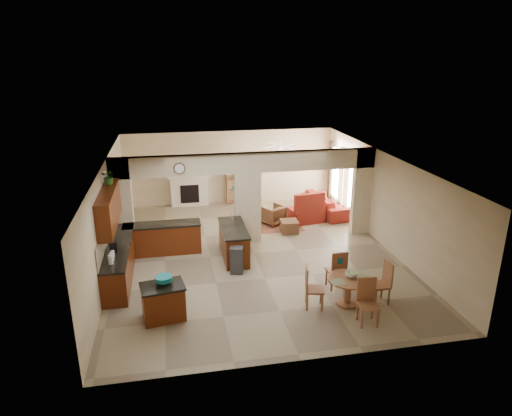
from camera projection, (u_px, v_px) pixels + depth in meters
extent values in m
plane|color=gray|center=(254.00, 253.00, 13.40)|extent=(10.00, 10.00, 0.00)
plane|color=white|center=(253.00, 160.00, 12.49)|extent=(10.00, 10.00, 0.00)
plane|color=beige|center=(230.00, 167.00, 17.59)|extent=(8.00, 0.00, 8.00)
plane|color=beige|center=(304.00, 296.00, 8.30)|extent=(8.00, 0.00, 8.00)
plane|color=beige|center=(107.00, 218.00, 12.23)|extent=(0.00, 10.00, 10.00)
plane|color=beige|center=(385.00, 200.00, 13.65)|extent=(0.00, 10.00, 10.00)
cube|color=beige|center=(122.00, 205.00, 13.22)|extent=(0.60, 0.25, 2.80)
cube|color=beige|center=(248.00, 207.00, 13.97)|extent=(0.80, 0.25, 2.20)
cube|color=beige|center=(362.00, 191.00, 14.53)|extent=(0.60, 0.25, 2.80)
cube|color=beige|center=(247.00, 163.00, 13.52)|extent=(8.00, 0.25, 0.60)
cube|color=#431907|center=(120.00, 262.00, 11.86)|extent=(0.60, 3.20, 0.86)
cube|color=black|center=(118.00, 246.00, 11.71)|extent=(0.62, 3.22, 0.05)
cube|color=tan|center=(105.00, 236.00, 11.56)|extent=(0.02, 3.20, 0.55)
cube|color=#431907|center=(163.00, 239.00, 13.33)|extent=(2.20, 0.60, 0.86)
cube|color=black|center=(162.00, 224.00, 13.18)|extent=(2.22, 0.62, 0.05)
cube|color=#431907|center=(109.00, 208.00, 11.35)|extent=(0.35, 2.40, 0.90)
cube|color=#431907|center=(234.00, 243.00, 13.06)|extent=(0.65, 1.80, 0.86)
cube|color=black|center=(233.00, 228.00, 12.91)|extent=(0.70, 1.85, 0.05)
cube|color=silver|center=(238.00, 255.00, 12.27)|extent=(0.58, 0.04, 0.70)
cylinder|color=#4B2B19|center=(179.00, 169.00, 13.04)|extent=(0.34, 0.03, 0.34)
cube|color=brown|center=(277.00, 225.00, 15.56)|extent=(1.60, 1.30, 0.01)
cube|color=#EFE2CF|center=(189.00, 192.00, 17.43)|extent=(1.40, 0.28, 1.10)
cube|color=black|center=(190.00, 194.00, 17.32)|extent=(0.70, 0.04, 0.70)
cube|color=#EFE2CF|center=(189.00, 177.00, 17.22)|extent=(1.60, 0.35, 0.10)
cube|color=brown|center=(240.00, 180.00, 17.65)|extent=(1.00, 0.32, 1.80)
cube|color=white|center=(354.00, 186.00, 15.85)|extent=(0.02, 0.90, 1.90)
cube|color=white|center=(336.00, 174.00, 17.43)|extent=(0.02, 0.90, 1.90)
cube|color=white|center=(344.00, 183.00, 16.69)|extent=(0.02, 0.70, 2.10)
cube|color=#45221B|center=(359.00, 191.00, 15.28)|extent=(0.10, 0.28, 2.30)
cube|color=#45221B|center=(346.00, 181.00, 16.40)|extent=(0.10, 0.28, 2.30)
cube|color=#45221B|center=(341.00, 178.00, 16.86)|extent=(0.10, 0.28, 2.30)
cube|color=#45221B|center=(330.00, 170.00, 17.98)|extent=(0.10, 0.28, 2.30)
cylinder|color=white|center=(281.00, 146.00, 15.62)|extent=(1.00, 1.00, 0.10)
cube|color=#431907|center=(163.00, 303.00, 10.03)|extent=(0.97, 0.75, 0.76)
cube|color=black|center=(162.00, 286.00, 9.89)|extent=(1.03, 0.81, 0.05)
cylinder|color=#12747F|center=(164.00, 280.00, 9.94)|extent=(0.38, 0.38, 0.18)
cube|color=#2E2E31|center=(237.00, 261.00, 12.11)|extent=(0.38, 0.35, 0.69)
cylinder|color=brown|center=(349.00, 279.00, 10.49)|extent=(1.00, 1.00, 0.04)
cylinder|color=brown|center=(348.00, 291.00, 10.60)|extent=(0.15, 0.15, 0.64)
cylinder|color=brown|center=(347.00, 303.00, 10.70)|extent=(0.51, 0.51, 0.05)
cylinder|color=#83AB24|center=(351.00, 274.00, 10.51)|extent=(0.28, 0.28, 0.15)
imported|color=maroon|center=(327.00, 204.00, 16.69)|extent=(2.49, 1.28, 0.69)
cube|color=maroon|center=(306.00, 215.00, 15.95)|extent=(1.23, 1.06, 0.44)
imported|color=maroon|center=(273.00, 215.00, 15.65)|extent=(0.94, 0.95, 0.64)
cube|color=maroon|center=(289.00, 226.00, 14.92)|extent=(0.58, 0.58, 0.40)
imported|color=#1F4A13|center=(109.00, 177.00, 11.72)|extent=(0.45, 0.42, 0.41)
cube|color=brown|center=(336.00, 271.00, 11.34)|extent=(0.45, 0.45, 0.05)
cube|color=brown|center=(339.00, 275.00, 11.62)|extent=(0.04, 0.04, 0.44)
cube|color=brown|center=(326.00, 277.00, 11.53)|extent=(0.04, 0.04, 0.44)
cube|color=brown|center=(344.00, 281.00, 11.30)|extent=(0.04, 0.04, 0.44)
cube|color=brown|center=(332.00, 283.00, 11.22)|extent=(0.04, 0.04, 0.44)
cube|color=brown|center=(340.00, 263.00, 11.07)|extent=(0.42, 0.07, 0.55)
cube|color=#12747F|center=(340.00, 261.00, 11.03)|extent=(0.14, 0.02, 0.14)
cube|color=brown|center=(379.00, 285.00, 10.64)|extent=(0.44, 0.44, 0.05)
cube|color=brown|center=(369.00, 291.00, 10.84)|extent=(0.04, 0.04, 0.44)
cube|color=brown|center=(375.00, 298.00, 10.52)|extent=(0.04, 0.04, 0.44)
cube|color=brown|center=(382.00, 290.00, 10.91)|extent=(0.04, 0.04, 0.44)
cube|color=brown|center=(389.00, 297.00, 10.60)|extent=(0.04, 0.04, 0.44)
cube|color=brown|center=(388.00, 273.00, 10.59)|extent=(0.06, 0.42, 0.55)
cube|color=#12747F|center=(389.00, 270.00, 10.57)|extent=(0.02, 0.14, 0.14)
cube|color=brown|center=(368.00, 305.00, 9.80)|extent=(0.45, 0.45, 0.05)
cube|color=brown|center=(362.00, 319.00, 9.69)|extent=(0.04, 0.04, 0.44)
cube|color=brown|center=(378.00, 319.00, 9.73)|extent=(0.04, 0.04, 0.44)
cube|color=brown|center=(357.00, 311.00, 10.01)|extent=(0.04, 0.04, 0.44)
cube|color=brown|center=(372.00, 310.00, 10.05)|extent=(0.04, 0.04, 0.44)
cube|color=brown|center=(366.00, 289.00, 9.88)|extent=(0.42, 0.07, 0.55)
cube|color=#12747F|center=(366.00, 285.00, 9.88)|extent=(0.14, 0.02, 0.14)
cube|color=brown|center=(314.00, 290.00, 10.45)|extent=(0.51, 0.51, 0.05)
cube|color=brown|center=(322.00, 302.00, 10.36)|extent=(0.04, 0.04, 0.44)
cube|color=brown|center=(321.00, 295.00, 10.68)|extent=(0.04, 0.04, 0.44)
cube|color=brown|center=(307.00, 302.00, 10.37)|extent=(0.04, 0.04, 0.44)
cube|color=brown|center=(306.00, 295.00, 10.69)|extent=(0.04, 0.04, 0.44)
cube|color=brown|center=(307.00, 278.00, 10.36)|extent=(0.14, 0.42, 0.55)
cube|color=#12747F|center=(306.00, 275.00, 10.34)|extent=(0.04, 0.14, 0.14)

